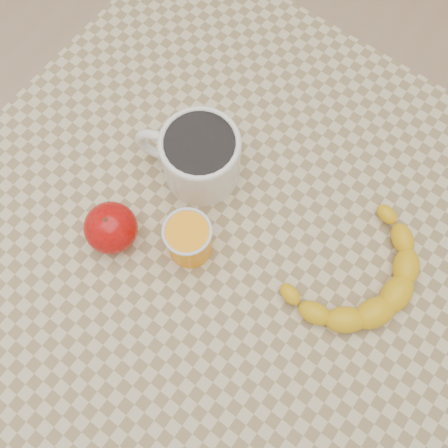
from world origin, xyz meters
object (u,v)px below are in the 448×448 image
Objects in this scene: banana at (356,276)px; apple at (111,228)px; table at (224,245)px; orange_juice_glass at (189,239)px; coffee_mug at (199,156)px.

apple is at bearing -129.58° from banana.
table is 9.12× the size of apple.
orange_juice_glass is (-0.02, -0.05, 0.13)m from table.
coffee_mug is 2.17× the size of orange_juice_glass.
coffee_mug is 0.27m from banana.
banana is (0.31, 0.15, -0.01)m from apple.
orange_juice_glass is 0.23m from banana.
banana is (0.19, 0.05, 0.11)m from table.
coffee_mug is at bearing -156.23° from banana.
table is at bearing 67.56° from orange_juice_glass.
table is 0.22m from banana.
table is at bearing 40.24° from apple.
orange_juice_glass is at bearing -112.44° from table.
orange_juice_glass reaches higher than apple.
table is 4.76× the size of coffee_mug.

